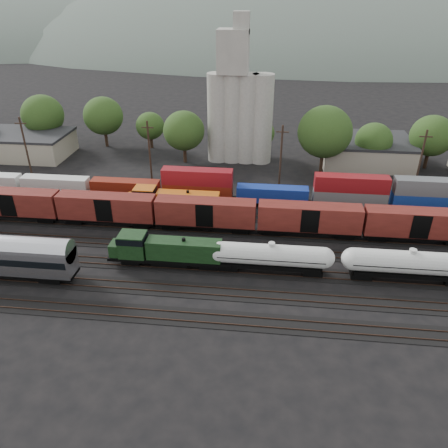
# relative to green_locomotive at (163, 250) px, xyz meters

# --- Properties ---
(ground) EXTENTS (600.00, 600.00, 0.00)m
(ground) POSITION_rel_green_locomotive_xyz_m (3.34, 5.00, -2.48)
(ground) COLOR black
(tracks) EXTENTS (180.00, 33.20, 0.20)m
(tracks) POSITION_rel_green_locomotive_xyz_m (3.34, 5.00, -2.44)
(tracks) COLOR black
(tracks) RESTS_ON ground
(green_locomotive) EXTENTS (16.39, 2.89, 4.34)m
(green_locomotive) POSITION_rel_green_locomotive_xyz_m (0.00, 0.00, 0.00)
(green_locomotive) COLOR black
(green_locomotive) RESTS_ON ground
(tank_car_a) EXTENTS (16.17, 2.90, 4.24)m
(tank_car_a) POSITION_rel_green_locomotive_xyz_m (14.24, 0.00, 0.05)
(tank_car_a) COLOR silver
(tank_car_a) RESTS_ON ground
(tank_car_b) EXTENTS (16.95, 3.03, 4.44)m
(tank_car_b) POSITION_rel_green_locomotive_xyz_m (31.55, 0.00, 0.16)
(tank_car_b) COLOR silver
(tank_car_b) RESTS_ON ground
(orange_locomotive) EXTENTS (16.88, 2.81, 4.22)m
(orange_locomotive) POSITION_rel_green_locomotive_xyz_m (-2.26, 15.00, -0.06)
(orange_locomotive) COLOR black
(orange_locomotive) RESTS_ON ground
(boxcar_string) EXTENTS (138.20, 2.90, 4.20)m
(boxcar_string) POSITION_rel_green_locomotive_xyz_m (4.26, 10.00, 0.64)
(boxcar_string) COLOR black
(boxcar_string) RESTS_ON ground
(container_wall) EXTENTS (165.60, 2.60, 5.80)m
(container_wall) POSITION_rel_green_locomotive_xyz_m (6.80, 20.00, 0.08)
(container_wall) COLOR black
(container_wall) RESTS_ON ground
(grain_silo) EXTENTS (13.40, 5.00, 29.00)m
(grain_silo) POSITION_rel_green_locomotive_xyz_m (6.63, 41.00, 8.77)
(grain_silo) COLOR #A5A297
(grain_silo) RESTS_ON ground
(industrial_sheds) EXTENTS (119.38, 17.26, 5.10)m
(industrial_sheds) POSITION_rel_green_locomotive_xyz_m (9.97, 40.25, 0.08)
(industrial_sheds) COLOR #9E937F
(industrial_sheds) RESTS_ON ground
(tree_band) EXTENTS (160.74, 23.41, 14.36)m
(tree_band) POSITION_rel_green_locomotive_xyz_m (-4.00, 42.39, 5.05)
(tree_band) COLOR black
(tree_band) RESTS_ON ground
(utility_poles) EXTENTS (122.20, 0.36, 12.00)m
(utility_poles) POSITION_rel_green_locomotive_xyz_m (3.34, 27.00, 3.73)
(utility_poles) COLOR black
(utility_poles) RESTS_ON ground
(distant_hills) EXTENTS (860.00, 286.00, 130.00)m
(distant_hills) POSITION_rel_green_locomotive_xyz_m (27.26, 265.00, -23.04)
(distant_hills) COLOR #59665B
(distant_hills) RESTS_ON ground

